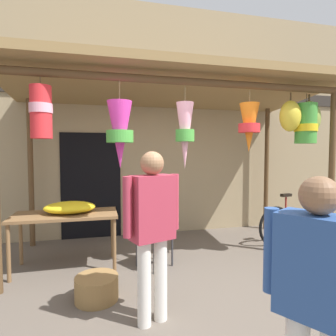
% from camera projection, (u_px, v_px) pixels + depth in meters
% --- Properties ---
extents(ground_plane, '(30.00, 30.00, 0.00)m').
position_uv_depth(ground_plane, '(185.00, 286.00, 3.44)').
color(ground_plane, '#60564C').
extents(shop_facade, '(11.47, 0.29, 4.53)m').
position_uv_depth(shop_facade, '(150.00, 121.00, 5.66)').
color(shop_facade, '#9E8966').
rests_on(shop_facade, ground_plane).
extents(market_stall_canopy, '(5.09, 2.22, 2.83)m').
position_uv_depth(market_stall_canopy, '(181.00, 99.00, 4.35)').
color(market_stall_canopy, brown).
rests_on(market_stall_canopy, ground_plane).
extents(display_table, '(1.41, 0.67, 0.78)m').
position_uv_depth(display_table, '(66.00, 219.00, 3.93)').
color(display_table, brown).
rests_on(display_table, ground_plane).
extents(flower_heap_on_table, '(0.70, 0.49, 0.16)m').
position_uv_depth(flower_heap_on_table, '(71.00, 207.00, 3.95)').
color(flower_heap_on_table, yellow).
rests_on(flower_heap_on_table, display_table).
extents(folding_chair, '(0.55, 0.55, 0.84)m').
position_uv_depth(folding_chair, '(158.00, 230.00, 4.07)').
color(folding_chair, '#2347A8').
rests_on(folding_chair, ground_plane).
extents(wicker_basket_by_table, '(0.48, 0.48, 0.26)m').
position_uv_depth(wicker_basket_by_table, '(97.00, 288.00, 3.11)').
color(wicker_basket_by_table, olive).
rests_on(wicker_basket_by_table, ground_plane).
extents(parked_bicycle, '(1.74, 0.44, 0.92)m').
position_uv_depth(parked_bicycle, '(297.00, 222.00, 5.14)').
color(parked_bicycle, black).
rests_on(parked_bicycle, ground_plane).
extents(vendor_in_orange, '(0.40, 0.52, 1.51)m').
position_uv_depth(vendor_in_orange, '(316.00, 293.00, 1.50)').
color(vendor_in_orange, silver).
rests_on(vendor_in_orange, ground_plane).
extents(customer_foreground, '(0.56, 0.34, 1.64)m').
position_uv_depth(customer_foreground, '(152.00, 223.00, 2.65)').
color(customer_foreground, silver).
rests_on(customer_foreground, ground_plane).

